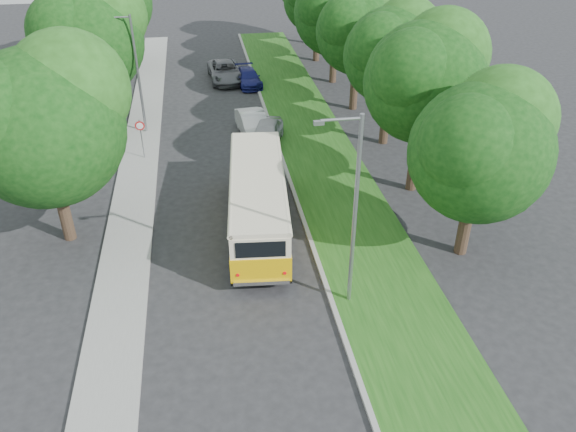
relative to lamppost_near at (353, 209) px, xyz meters
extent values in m
plane|color=#252527|center=(-4.21, 2.50, -4.37)|extent=(120.00, 120.00, 0.00)
cube|color=gray|center=(-0.61, 7.50, -4.29)|extent=(0.20, 70.00, 0.15)
cube|color=#1B4C14|center=(1.74, 7.50, -4.30)|extent=(4.50, 70.00, 0.13)
cube|color=gray|center=(-9.01, 7.50, -4.31)|extent=(2.20, 70.00, 0.12)
cylinder|color=#332319|center=(5.95, 2.50, -2.70)|extent=(0.56, 0.56, 3.35)
sphere|color=#0D3A0E|center=(5.95, 2.50, 0.58)|extent=(5.85, 5.85, 5.85)
sphere|color=#0D3A0E|center=(6.97, 3.08, 1.75)|extent=(4.38, 4.38, 4.38)
sphere|color=#0D3A0E|center=(5.07, 1.77, 1.32)|extent=(4.09, 4.09, 4.09)
cylinder|color=#332319|center=(5.75, 8.50, -2.24)|extent=(0.56, 0.56, 4.26)
sphere|color=#0D3A0E|center=(5.75, 8.50, 1.54)|extent=(5.98, 5.98, 5.98)
sphere|color=#0D3A0E|center=(6.80, 9.10, 2.73)|extent=(4.49, 4.49, 4.49)
sphere|color=#0D3A0E|center=(4.86, 7.75, 2.29)|extent=(4.19, 4.19, 4.19)
cylinder|color=#332319|center=(6.08, 14.50, -2.39)|extent=(0.56, 0.56, 3.95)
sphere|color=#0D3A0E|center=(6.08, 14.50, 1.13)|extent=(5.61, 5.61, 5.61)
sphere|color=#0D3A0E|center=(7.06, 15.06, 2.25)|extent=(4.21, 4.21, 4.21)
sphere|color=#0D3A0E|center=(5.24, 13.80, 1.83)|extent=(3.92, 3.92, 3.92)
cylinder|color=#332319|center=(5.69, 20.50, -2.44)|extent=(0.56, 0.56, 3.86)
sphere|color=#0D3A0E|center=(5.69, 20.50, 1.05)|extent=(5.64, 5.64, 5.64)
sphere|color=#0D3A0E|center=(6.68, 21.06, 2.17)|extent=(4.23, 4.23, 4.23)
sphere|color=#0D3A0E|center=(4.85, 19.80, 1.75)|extent=(3.95, 3.95, 3.95)
cylinder|color=#332319|center=(5.59, 26.50, -2.58)|extent=(0.56, 0.56, 3.58)
sphere|color=#0D3A0E|center=(5.59, 26.50, 0.96)|extent=(6.36, 6.36, 6.36)
sphere|color=#0D3A0E|center=(4.64, 25.71, 1.75)|extent=(4.45, 4.45, 4.45)
cylinder|color=#332319|center=(5.46, 32.50, -2.53)|extent=(0.56, 0.56, 3.68)
cylinder|color=#332319|center=(5.84, 38.50, -2.34)|extent=(0.56, 0.56, 4.05)
cylinder|color=#332319|center=(-11.71, 6.50, -2.53)|extent=(0.56, 0.56, 3.68)
sphere|color=#0D3A0E|center=(-11.71, 6.50, 1.18)|extent=(6.80, 6.80, 6.80)
sphere|color=#0D3A0E|center=(-10.52, 7.18, 2.54)|extent=(5.10, 5.10, 5.10)
sphere|color=#0D3A0E|center=(-12.73, 5.65, 2.03)|extent=(4.76, 4.76, 4.76)
cylinder|color=#332319|center=(-11.71, 20.50, -2.53)|extent=(0.56, 0.56, 3.68)
sphere|color=#0D3A0E|center=(-11.71, 20.50, 1.18)|extent=(6.80, 6.80, 6.80)
sphere|color=#0D3A0E|center=(-10.52, 21.18, 2.54)|extent=(5.10, 5.10, 5.10)
sphere|color=#0D3A0E|center=(-12.73, 19.65, 2.03)|extent=(4.76, 4.76, 4.76)
cylinder|color=#332319|center=(-11.71, 32.50, -2.53)|extent=(0.56, 0.56, 3.68)
sphere|color=#0D3A0E|center=(-11.71, 32.50, 1.18)|extent=(6.80, 6.80, 6.80)
cylinder|color=gray|center=(0.09, 0.00, -0.37)|extent=(0.16, 0.16, 8.00)
cylinder|color=gray|center=(-0.61, 0.00, 3.48)|extent=(1.40, 0.10, 0.10)
cube|color=gray|center=(-1.36, 0.00, 3.41)|extent=(0.35, 0.16, 0.14)
cylinder|color=gray|center=(-8.81, 18.50, -0.62)|extent=(0.16, 0.16, 7.50)
cylinder|color=gray|center=(-9.51, 18.50, 2.98)|extent=(1.40, 0.10, 0.10)
cube|color=gray|center=(-10.26, 18.50, 2.91)|extent=(0.35, 0.16, 0.14)
cylinder|color=gray|center=(-8.71, 14.50, -3.12)|extent=(0.06, 0.06, 2.50)
cone|color=red|center=(-8.71, 14.46, -2.22)|extent=(0.56, 0.02, 0.56)
cone|color=white|center=(-8.71, 14.44, -2.22)|extent=(0.40, 0.02, 0.40)
imported|color=#B2B3B7|center=(-1.21, 15.45, -3.63)|extent=(2.89, 4.63, 1.47)
imported|color=silver|center=(-1.89, 16.81, -3.60)|extent=(2.12, 4.79, 1.53)
imported|color=navy|center=(-1.21, 26.81, -3.75)|extent=(2.07, 4.37, 1.23)
imported|color=#5B5D63|center=(-2.94, 28.26, -3.62)|extent=(2.83, 5.56, 1.50)
camera|label=1|loc=(-5.09, -16.73, 10.52)|focal=35.00mm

